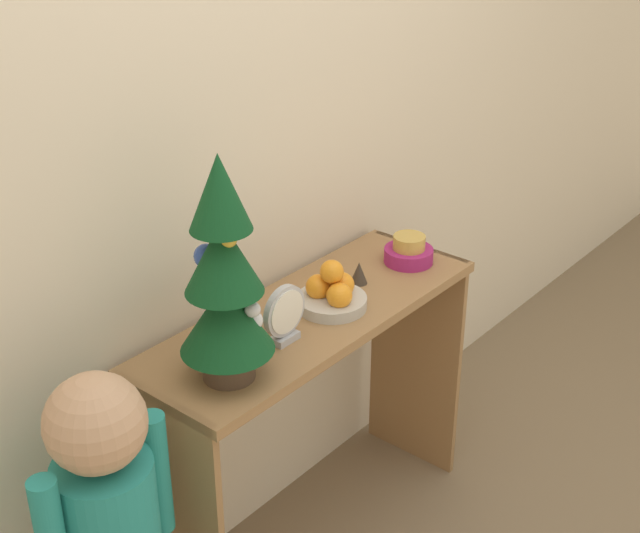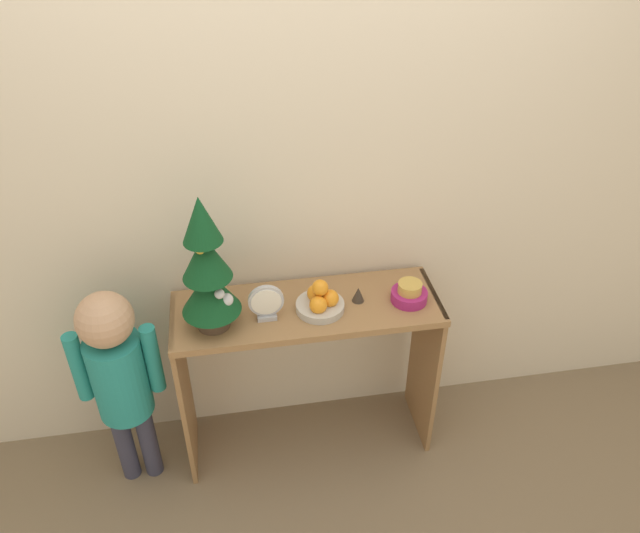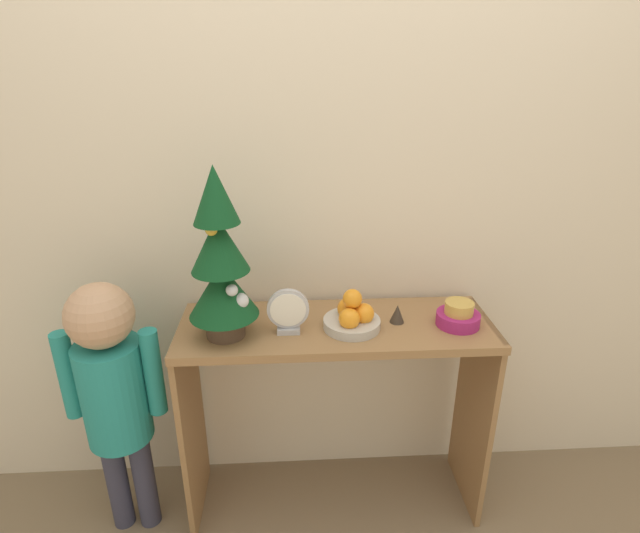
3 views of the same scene
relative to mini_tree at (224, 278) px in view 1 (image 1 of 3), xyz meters
name	(u,v)px [view 1 (image 1 of 3)]	position (x,y,z in m)	size (l,w,h in m)	color
back_wall	(244,140)	(0.37, 0.29, 0.17)	(7.00, 0.05, 2.50)	beige
console_table	(312,372)	(0.37, 0.06, -0.47)	(1.10, 0.38, 0.81)	olive
mini_tree	(224,278)	(0.00, 0.00, 0.00)	(0.23, 0.23, 0.57)	#4C3828
fruit_bowl	(332,293)	(0.43, 0.02, -0.23)	(0.20, 0.20, 0.14)	#B7B2A8
singing_bowl	(409,252)	(0.79, 0.02, -0.23)	(0.15, 0.15, 0.09)	#9E2366
desk_clock	(285,315)	(0.21, 0.00, -0.19)	(0.14, 0.04, 0.16)	#B2B2B7
figurine	(359,273)	(0.59, 0.06, -0.23)	(0.05, 0.05, 0.07)	#382D23
child_figure	(109,520)	(-0.40, -0.01, -0.44)	(0.35, 0.22, 1.01)	#38384C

